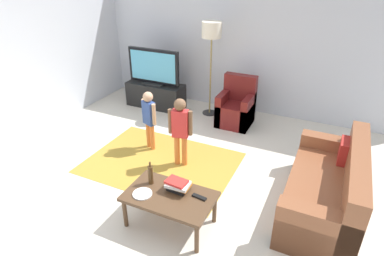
{
  "coord_description": "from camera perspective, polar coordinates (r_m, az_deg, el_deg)",
  "views": [
    {
      "loc": [
        1.72,
        -3.05,
        2.77
      ],
      "look_at": [
        0.0,
        0.6,
        0.65
      ],
      "focal_mm": 30.36,
      "sensor_mm": 36.0,
      "label": 1
    }
  ],
  "objects": [
    {
      "name": "tv_remote",
      "position": [
        3.66,
        1.29,
        -12.03
      ],
      "size": [
        0.17,
        0.07,
        0.02
      ],
      "primitive_type": "cube",
      "rotation": [
        0.0,
        0.0,
        -0.12
      ],
      "color": "black",
      "rests_on": "coffee_table"
    },
    {
      "name": "bottle",
      "position": [
        3.83,
        -7.28,
        -8.11
      ],
      "size": [
        0.06,
        0.06,
        0.29
      ],
      "color": "#4C3319",
      "rests_on": "coffee_table"
    },
    {
      "name": "coffee_table",
      "position": [
        3.74,
        -3.95,
        -12.25
      ],
      "size": [
        1.0,
        0.6,
        0.42
      ],
      "color": "#513823",
      "rests_on": "ground"
    },
    {
      "name": "plate",
      "position": [
        3.74,
        -8.71,
        -11.36
      ],
      "size": [
        0.22,
        0.22,
        0.02
      ],
      "color": "white",
      "rests_on": "coffee_table"
    },
    {
      "name": "child_center",
      "position": [
        4.62,
        -2.06,
        0.28
      ],
      "size": [
        0.35,
        0.17,
        1.06
      ],
      "color": "orange",
      "rests_on": "ground"
    },
    {
      "name": "wall_back",
      "position": [
        6.45,
        9.44,
        14.64
      ],
      "size": [
        6.0,
        0.12,
        2.7
      ],
      "primitive_type": "cube",
      "color": "silver",
      "rests_on": "ground"
    },
    {
      "name": "child_near_tv",
      "position": [
        5.11,
        -7.55,
        2.22
      ],
      "size": [
        0.31,
        0.19,
        0.98
      ],
      "color": "orange",
      "rests_on": "ground"
    },
    {
      "name": "couch",
      "position": [
        4.29,
        23.08,
        -10.16
      ],
      "size": [
        0.8,
        1.8,
        0.86
      ],
      "color": "brown",
      "rests_on": "ground"
    },
    {
      "name": "ground",
      "position": [
        4.46,
        -3.34,
        -10.69
      ],
      "size": [
        7.8,
        7.8,
        0.0
      ],
      "primitive_type": "plane",
      "color": "beige"
    },
    {
      "name": "book_stack",
      "position": [
        3.73,
        -2.5,
        -9.98
      ],
      "size": [
        0.28,
        0.23,
        0.14
      ],
      "color": "black",
      "rests_on": "coffee_table"
    },
    {
      "name": "area_rug",
      "position": [
        4.99,
        -5.42,
        -6.04
      ],
      "size": [
        2.2,
        1.6,
        0.01
      ],
      "primitive_type": "cube",
      "color": "#B28C33",
      "rests_on": "ground"
    },
    {
      "name": "tv",
      "position": [
        6.58,
        -6.75,
        10.55
      ],
      "size": [
        1.1,
        0.28,
        0.71
      ],
      "color": "black",
      "rests_on": "tv_stand"
    },
    {
      "name": "armchair",
      "position": [
        6.07,
        7.8,
        3.41
      ],
      "size": [
        0.6,
        0.6,
        0.9
      ],
      "color": "maroon",
      "rests_on": "ground"
    },
    {
      "name": "floor_lamp",
      "position": [
        6.05,
        3.47,
        15.99
      ],
      "size": [
        0.36,
        0.36,
        1.78
      ],
      "color": "#262626",
      "rests_on": "ground"
    },
    {
      "name": "tv_stand",
      "position": [
        6.79,
        -6.38,
        5.73
      ],
      "size": [
        1.2,
        0.44,
        0.5
      ],
      "color": "black",
      "rests_on": "ground"
    }
  ]
}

